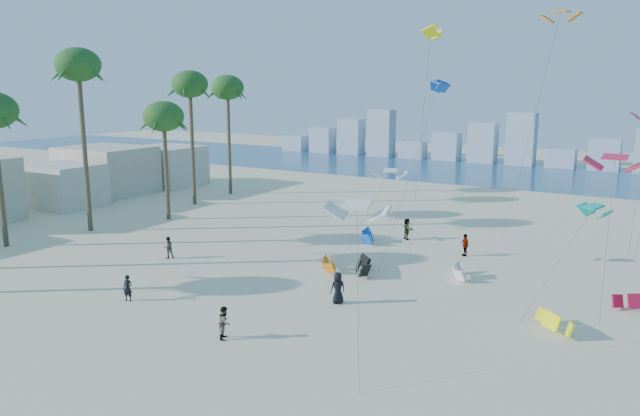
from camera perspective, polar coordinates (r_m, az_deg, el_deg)
The scene contains 10 objects.
ground at distance 32.13m, azimuth -20.07°, elevation -12.28°, with size 220.00×220.00×0.00m, color beige.
ocean at distance 93.95m, azimuth 16.17°, elevation 3.33°, with size 220.00×220.00×0.00m, color navy.
kitesurfer_near at distance 37.81m, azimuth -17.73°, elevation -7.23°, with size 0.58×0.38×1.58m, color black.
kitesurfer_mid at distance 31.33m, azimuth -9.00°, elevation -10.64°, with size 0.82×0.64×1.68m, color gray.
kitesurfers_far at distance 41.67m, azimuth 8.55°, elevation -4.98°, with size 34.90×17.42×1.87m.
grounded_kites at distance 40.88m, azimuth 11.25°, elevation -6.00°, with size 22.57×14.83×0.99m.
flying_kites at distance 41.40m, azimuth 20.14°, elevation 9.62°, with size 19.19×34.01×18.52m.
palm_row at distance 55.97m, azimuth -21.70°, elevation 9.65°, with size 7.67×44.80×15.76m.
beachfront_buildings at distance 69.79m, azimuth -24.61°, elevation 2.27°, with size 11.50×43.00×6.00m.
distant_skyline at distance 103.53m, azimuth 17.06°, elevation 5.71°, with size 85.00×3.00×8.40m.
Camera 1 is at (23.37, -18.13, 12.55)m, focal length 33.83 mm.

